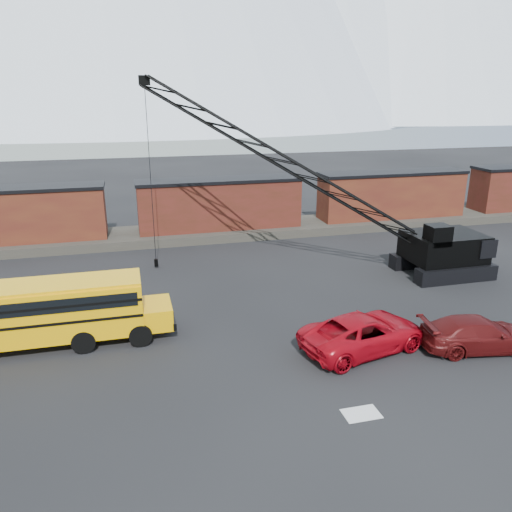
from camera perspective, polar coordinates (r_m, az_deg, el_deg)
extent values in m
plane|color=black|center=(23.11, 6.36, -12.07)|extent=(160.00, 160.00, 0.00)
cube|color=silver|center=(358.65, -14.09, 17.63)|extent=(800.00, 80.00, 24.00)
cube|color=#413E35|center=(42.75, -4.09, 2.82)|extent=(120.00, 5.00, 0.70)
cube|color=#471714|center=(42.41, -25.98, 4.17)|extent=(13.50, 2.90, 4.00)
cube|color=black|center=(42.03, -26.36, 6.88)|extent=(13.70, 3.10, 0.25)
cube|color=black|center=(42.16, -20.09, 2.44)|extent=(2.20, 2.40, 0.60)
cube|color=#561D18|center=(42.19, -4.16, 5.90)|extent=(13.50, 2.90, 4.00)
cube|color=black|center=(41.81, -4.23, 8.65)|extent=(13.70, 3.10, 0.25)
cube|color=black|center=(42.05, -9.75, 3.26)|extent=(2.20, 2.40, 0.60)
cube|color=black|center=(43.51, 1.34, 4.02)|extent=(2.20, 2.40, 0.60)
cube|color=#471714|center=(47.68, 15.23, 6.73)|extent=(13.50, 2.90, 4.00)
cube|color=black|center=(47.35, 15.43, 9.16)|extent=(13.70, 3.10, 0.25)
cube|color=black|center=(46.13, 10.49, 4.53)|extent=(2.20, 2.40, 0.60)
cube|color=black|center=(50.21, 19.26, 4.91)|extent=(2.20, 2.40, 0.60)
cube|color=black|center=(54.76, 25.94, 5.13)|extent=(2.20, 2.40, 0.60)
cube|color=silver|center=(20.22, 11.94, -17.22)|extent=(1.40, 0.90, 0.02)
cube|color=#E8A304|center=(25.73, -24.13, -5.90)|extent=(10.00, 2.50, 2.50)
cube|color=#E8A304|center=(25.58, -11.44, -6.45)|extent=(1.60, 2.30, 1.10)
cube|color=#E8A304|center=(25.26, -24.50, -3.20)|extent=(10.00, 2.30, 0.18)
cube|color=black|center=(24.32, -24.78, -5.57)|extent=(9.60, 0.05, 0.65)
cube|color=black|center=(26.63, -23.93, -3.45)|extent=(9.60, 0.05, 0.65)
cube|color=black|center=(25.75, -9.50, -6.90)|extent=(0.15, 2.45, 0.35)
cylinder|color=black|center=(24.89, -19.11, -9.27)|extent=(1.10, 0.35, 1.10)
cylinder|color=black|center=(26.96, -18.80, -7.07)|extent=(1.10, 0.35, 1.10)
cylinder|color=black|center=(24.76, -13.05, -8.84)|extent=(1.10, 0.35, 1.10)
cylinder|color=black|center=(26.84, -13.24, -6.66)|extent=(1.10, 0.35, 1.10)
imported|color=#A90814|center=(24.23, 12.23, -8.57)|extent=(6.71, 4.18, 1.73)
imported|color=#4E0E0E|center=(25.96, 24.09, -8.12)|extent=(5.76, 3.04, 1.59)
cube|color=black|center=(34.57, 21.88, -1.95)|extent=(5.50, 1.00, 1.00)
cube|color=black|center=(37.03, 19.02, -0.33)|extent=(5.50, 1.00, 1.00)
cube|color=black|center=(35.37, 20.65, 1.03)|extent=(4.80, 3.60, 1.80)
cube|color=black|center=(36.49, 23.26, 1.55)|extent=(1.20, 3.80, 1.20)
cube|color=black|center=(33.33, 20.05, 2.25)|extent=(1.40, 1.20, 1.30)
cube|color=black|center=(32.90, 20.58, 1.99)|extent=(1.20, 0.06, 0.90)
cube|color=black|center=(33.58, -12.66, 19.00)|extent=(0.70, 0.50, 0.60)
cylinder|color=black|center=(34.00, -11.95, 8.57)|extent=(0.04, 0.04, 12.04)
cube|color=black|center=(35.40, -11.34, -0.76)|extent=(0.25, 0.25, 0.50)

